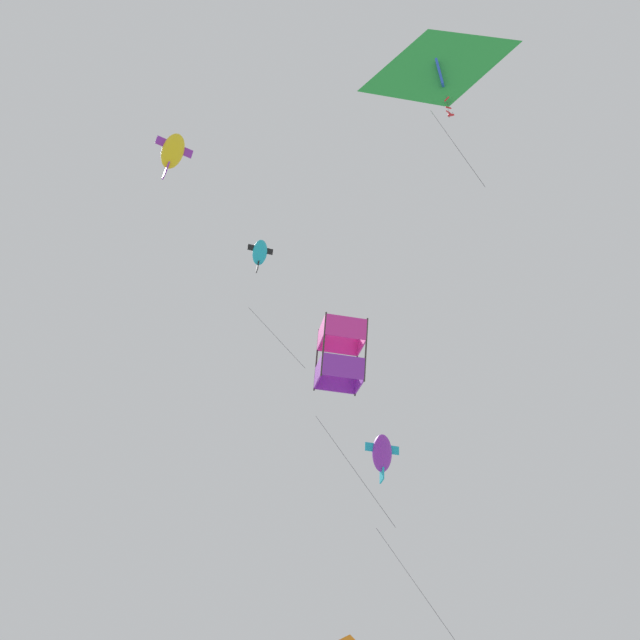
# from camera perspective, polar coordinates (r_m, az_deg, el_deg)

# --- Properties ---
(kite_fish_upper_right) EXTENTS (1.23, 1.15, 1.75)m
(kite_fish_upper_right) POSITION_cam_1_polar(r_m,az_deg,el_deg) (24.15, -11.15, 12.51)
(kite_fish_upper_right) COLOR yellow
(kite_box_near_left) EXTENTS (3.11, 2.38, 7.22)m
(kite_box_near_left) POSITION_cam_1_polar(r_m,az_deg,el_deg) (24.85, 1.59, -2.65)
(kite_box_near_left) COLOR #DB2D93
(kite_fish_highest) EXTENTS (3.55, 3.29, 9.20)m
(kite_fish_highest) POSITION_cam_1_polar(r_m,az_deg,el_deg) (25.86, 4.76, -10.11)
(kite_fish_highest) COLOR purple
(kite_delta_far_centre) EXTENTS (1.60, 3.63, 6.55)m
(kite_delta_far_centre) POSITION_cam_1_polar(r_m,az_deg,el_deg) (23.63, 9.03, 18.33)
(kite_delta_far_centre) COLOR green
(kite_fish_low_drifter) EXTENTS (2.61, 2.60, 6.43)m
(kite_fish_low_drifter) POSITION_cam_1_polar(r_m,az_deg,el_deg) (29.57, -4.61, 5.13)
(kite_fish_low_drifter) COLOR #1EB2C6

